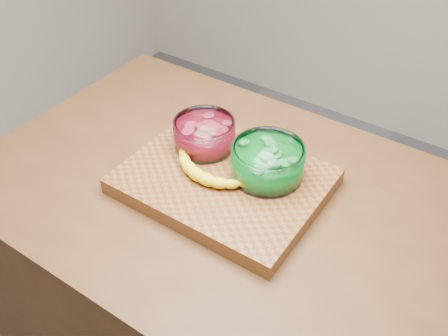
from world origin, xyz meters
The scene contains 5 objects.
counter centered at (0.00, 0.00, 0.45)m, with size 1.20×0.80×0.90m, color #513018.
cutting_board centered at (0.00, 0.00, 0.92)m, with size 0.45×0.35×0.04m, color brown.
bowl_red centered at (-0.10, 0.06, 0.97)m, with size 0.15×0.15×0.07m.
bowl_green centered at (0.08, 0.06, 0.98)m, with size 0.17×0.17×0.08m.
banana centered at (-0.03, -0.02, 0.96)m, with size 0.24×0.13×0.03m, color yellow, non-canonical shape.
Camera 1 is at (0.49, -0.72, 1.70)m, focal length 40.00 mm.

